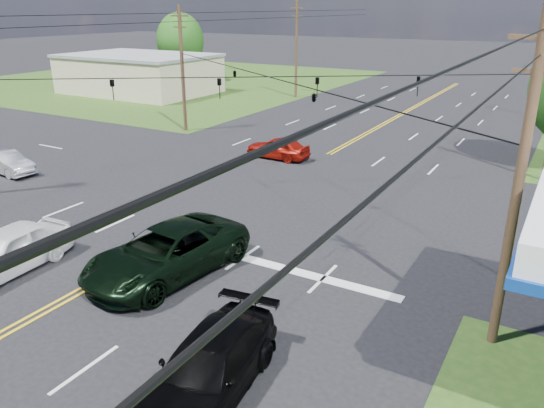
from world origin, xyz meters
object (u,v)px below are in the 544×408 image
Objects in this scene: suv_black at (208,368)px; tree_far_l at (180,40)px; pole_left_far at (296,48)px; retail_nw at (139,75)px; pole_se at (518,186)px; pickup_dkgreen at (167,252)px; pole_nw at (182,68)px; sedan_silver at (7,163)px; pickup_white at (7,250)px.

tree_far_l is at bearing 121.87° from suv_black.
pole_left_far is 1.87× the size of suv_black.
retail_nw is at bearing -78.69° from tree_far_l.
pickup_dkgreen is at bearing -172.03° from pole_se.
pickup_dkgreen is at bearing -51.51° from tree_far_l.
suv_black is at bearing -50.31° from tree_far_l.
pole_left_far reaches higher than suv_black.
pickup_dkgreen is at bearing -52.82° from pole_nw.
pole_left_far reaches higher than pole_nw.
retail_nw is 3.96× the size of sedan_silver.
suv_black is at bearing -108.38° from sedan_silver.
pickup_white is (-5.34, -2.77, -0.06)m from pickup_dkgreen.
pole_se reaches higher than retail_nw.
pole_nw reaches higher than pickup_dkgreen.
suv_black is 10.66m from pickup_white.
pole_se is (43.00, -31.00, 2.92)m from retail_nw.
suv_black is (39.02, -47.02, -4.42)m from tree_far_l.
tree_far_l is 1.32× the size of pickup_dkgreen.
sedan_silver is (-21.85, 9.52, -0.11)m from suv_black.
pole_se is 11.96m from pickup_dkgreen.
pole_left_far is at bearing 99.66° from pickup_white.
pickup_dkgreen is (14.84, -19.56, -4.00)m from pole_nw.
pickup_dkgreen is 6.84m from suv_black.
pickup_white is at bearing 163.09° from suv_black.
pole_nw is 29.83m from tree_far_l.
retail_nw is 2.99× the size of suv_black.
pole_nw is 2.35× the size of sedan_silver.
pole_se reaches higher than sedan_silver.
pole_se is at bearing -54.90° from pole_left_far.
pole_left_far is 1.52× the size of pickup_dkgreen.
tree_far_l reaches higher than retail_nw.
suv_black is (20.02, -24.02, -4.14)m from pole_nw.
pole_nw is 31.54m from suv_black.
pickup_dkgreen is at bearing -68.95° from pole_left_far.
suv_black is at bearing -45.00° from retail_nw.
sedan_silver is at bearing -93.12° from pole_left_far.
pole_se is 1.09× the size of tree_far_l.
pickup_dkgreen is (-11.16, -1.56, -4.00)m from pole_se.
pickup_white is at bearing -66.96° from pole_nw.
retail_nw is 10.69m from tree_far_l.
retail_nw is at bearing 142.59° from pole_nw.
pickup_white is (28.50, -45.34, -4.33)m from tree_far_l.
pole_left_far reaches higher than pickup_white.
pole_se is at bearing 15.13° from pickup_dkgreen.
pole_se is 31.62m from pole_nw.
sedan_silver is (-27.82, 3.50, -4.25)m from pole_se.
pole_se is 2.35× the size of sedan_silver.
tree_far_l reaches higher than sedan_silver.
suv_black is 1.06× the size of pickup_white.
tree_far_l is at bearing 118.87° from pickup_white.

